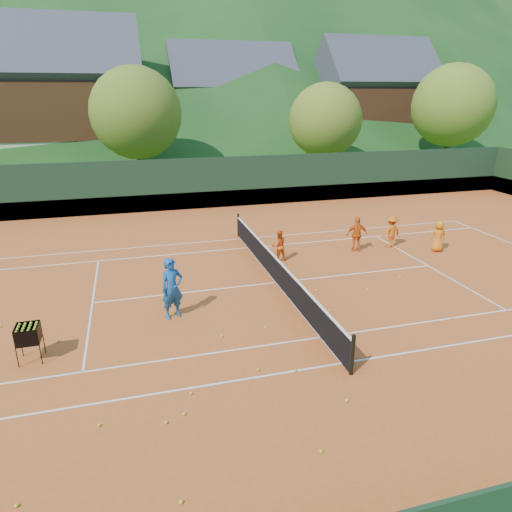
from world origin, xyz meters
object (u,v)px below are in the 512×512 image
object	(u,v)px
tennis_net	(277,270)
chalet_left	(61,104)
student_a	(279,246)
coach	(172,288)
chalet_mid	(231,108)
ball_hopper	(28,335)
chalet_right	(372,106)
student_d	(391,232)
student_c	(438,236)
student_b	(357,234)

from	to	relation	value
tennis_net	chalet_left	distance (m)	32.04
student_a	chalet_left	xyz separation A→B (m)	(-10.80, 27.81, 4.97)
coach	chalet_mid	world-z (taller)	chalet_mid
chalet_left	tennis_net	bearing A→B (deg)	-71.57
ball_hopper	chalet_right	size ratio (longest dim) A/B	0.08
student_d	ball_hopper	xyz separation A→B (m)	(-13.86, -5.71, 0.02)
ball_hopper	tennis_net	bearing A→B (deg)	22.54
coach	student_c	size ratio (longest dim) A/B	1.41
student_b	chalet_right	distance (m)	31.98
student_c	chalet_right	xyz separation A→B (m)	(12.15, 28.53, 4.56)
student_c	ball_hopper	size ratio (longest dim) A/B	1.36
ball_hopper	chalet_left	size ratio (longest dim) A/B	0.07
student_c	tennis_net	bearing A→B (deg)	26.00
student_d	chalet_mid	bearing A→B (deg)	-99.84
ball_hopper	chalet_mid	xyz separation A→B (m)	(13.69, 37.19, 4.22)
coach	chalet_mid	xyz separation A→B (m)	(9.90, 35.72, 4.01)
student_a	student_d	bearing A→B (deg)	-179.27
tennis_net	ball_hopper	xyz separation A→B (m)	(-7.69, -3.19, 0.25)
coach	chalet_left	xyz separation A→B (m)	(-6.10, 31.72, 4.67)
tennis_net	coach	bearing A→B (deg)	-156.19
coach	chalet_right	bearing A→B (deg)	35.35
student_b	chalet_left	bearing A→B (deg)	-49.36
student_c	ball_hopper	distance (m)	16.23
coach	student_d	distance (m)	10.92
student_a	chalet_left	size ratio (longest dim) A/B	0.09
ball_hopper	student_c	bearing A→B (deg)	16.71
chalet_left	student_b	bearing A→B (deg)	-62.37
coach	student_c	distance (m)	12.18
tennis_net	student_c	bearing A→B (deg)	10.63
tennis_net	chalet_left	world-z (taller)	chalet_left
student_b	ball_hopper	xyz separation A→B (m)	(-12.13, -5.61, -0.02)
coach	student_a	distance (m)	6.12
student_a	student_d	size ratio (longest dim) A/B	0.90
tennis_net	ball_hopper	world-z (taller)	tennis_net
chalet_left	chalet_right	distance (m)	30.00
chalet_right	ball_hopper	bearing A→B (deg)	-129.84
ball_hopper	chalet_mid	bearing A→B (deg)	69.79
ball_hopper	chalet_left	bearing A→B (deg)	93.97
student_c	chalet_mid	bearing A→B (deg)	-71.37
student_a	student_c	world-z (taller)	student_c
chalet_left	chalet_right	world-z (taller)	chalet_left
student_a	chalet_mid	distance (m)	32.52
chalet_left	chalet_mid	size ratio (longest dim) A/B	1.09
student_c	student_d	distance (m)	1.98
chalet_mid	student_b	bearing A→B (deg)	-92.83
coach	student_b	bearing A→B (deg)	8.74
tennis_net	chalet_right	size ratio (longest dim) A/B	1.01
student_a	student_b	size ratio (longest dim) A/B	0.85
tennis_net	ball_hopper	size ratio (longest dim) A/B	12.07
student_a	chalet_left	bearing A→B (deg)	-71.52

